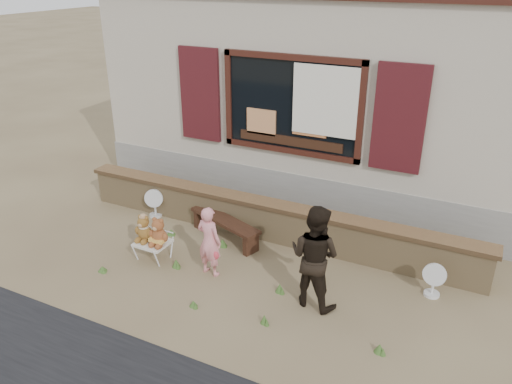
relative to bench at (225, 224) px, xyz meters
The scene contains 12 objects.
ground 0.92m from the bench, 46.85° to the right, with size 80.00×80.00×0.00m, color brown.
shopfront 4.26m from the bench, 81.15° to the left, with size 8.04×5.13×4.00m.
brick_wall 0.70m from the bench, 31.03° to the left, with size 7.10×0.36×0.67m.
bench is the anchor object (origin of this frame).
folding_chair 1.25m from the bench, 123.60° to the right, with size 0.50×0.44×0.30m.
teddy_bear_left 1.35m from the bench, 128.68° to the right, with size 0.32×0.27×0.43m, color brown, non-canonical shape.
teddy_bear_right 1.21m from the bench, 117.87° to the right, with size 0.33×0.29×0.46m, color brown, non-canonical shape.
child 1.08m from the bench, 72.66° to the right, with size 0.40×0.26×1.09m, color pink.
adult 2.22m from the bench, 27.40° to the right, with size 0.71×0.55×1.46m, color black.
fan_left 1.56m from the bench, behind, with size 0.35×0.23×0.55m.
fan_right 3.37m from the bench, ahead, with size 0.33×0.22×0.52m.
grass_tufts 1.16m from the bench, 64.54° to the right, with size 4.29×1.70×0.14m.
Camera 1 is at (3.10, -5.71, 4.20)m, focal length 35.00 mm.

